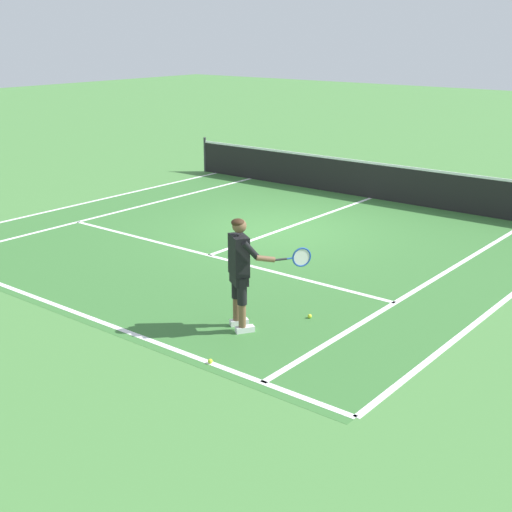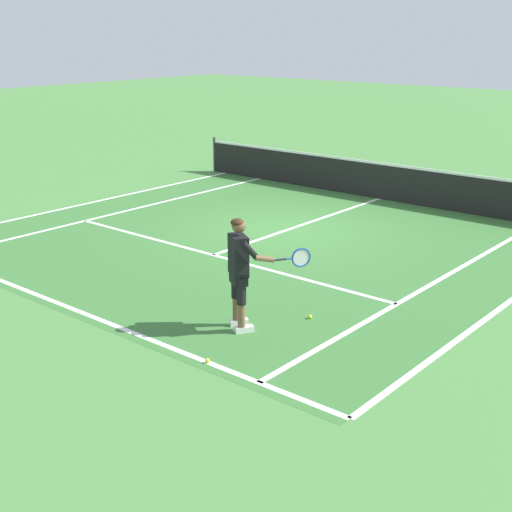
% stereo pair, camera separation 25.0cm
% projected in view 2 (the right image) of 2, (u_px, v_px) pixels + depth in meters
% --- Properties ---
extents(ground_plane, '(80.00, 80.00, 0.00)m').
position_uv_depth(ground_plane, '(287.00, 230.00, 15.94)').
color(ground_plane, '#477F3D').
extents(court_inner_surface, '(10.98, 10.34, 0.00)m').
position_uv_depth(court_inner_surface, '(259.00, 239.00, 15.23)').
color(court_inner_surface, '#387033').
rests_on(court_inner_surface, ground).
extents(line_baseline, '(10.98, 0.10, 0.01)m').
position_uv_depth(line_baseline, '(64.00, 306.00, 11.60)').
color(line_baseline, white).
rests_on(line_baseline, ground).
extents(line_service, '(8.23, 0.10, 0.01)m').
position_uv_depth(line_service, '(213.00, 255.00, 14.19)').
color(line_service, white).
rests_on(line_service, ground).
extents(line_centre_service, '(0.10, 6.40, 0.01)m').
position_uv_depth(line_centre_service, '(308.00, 223.00, 16.52)').
color(line_centre_service, white).
rests_on(line_centre_service, ground).
extents(line_singles_left, '(0.10, 9.94, 0.01)m').
position_uv_depth(line_singles_left, '(132.00, 209.00, 17.74)').
color(line_singles_left, white).
rests_on(line_singles_left, ground).
extents(line_singles_right, '(0.10, 9.94, 0.01)m').
position_uv_depth(line_singles_right, '(437.00, 281.00, 12.72)').
color(line_singles_right, white).
rests_on(line_singles_right, ground).
extents(line_doubles_left, '(0.10, 9.94, 0.01)m').
position_uv_depth(line_doubles_left, '(97.00, 201.00, 18.58)').
color(line_doubles_left, white).
rests_on(line_doubles_left, ground).
extents(tennis_net, '(11.96, 0.08, 1.07)m').
position_uv_depth(tennis_net, '(380.00, 180.00, 18.71)').
color(tennis_net, '#333338').
rests_on(tennis_net, ground).
extents(tennis_player, '(1.07, 0.88, 1.71)m').
position_uv_depth(tennis_player, '(240.00, 266.00, 10.42)').
color(tennis_player, white).
rests_on(tennis_player, ground).
extents(tennis_ball_near_feet, '(0.07, 0.07, 0.07)m').
position_uv_depth(tennis_ball_near_feet, '(208.00, 361.00, 9.62)').
color(tennis_ball_near_feet, '#CCE02D').
rests_on(tennis_ball_near_feet, ground).
extents(tennis_ball_by_baseline, '(0.07, 0.07, 0.07)m').
position_uv_depth(tennis_ball_by_baseline, '(310.00, 317.00, 11.08)').
color(tennis_ball_by_baseline, '#CCE02D').
rests_on(tennis_ball_by_baseline, ground).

